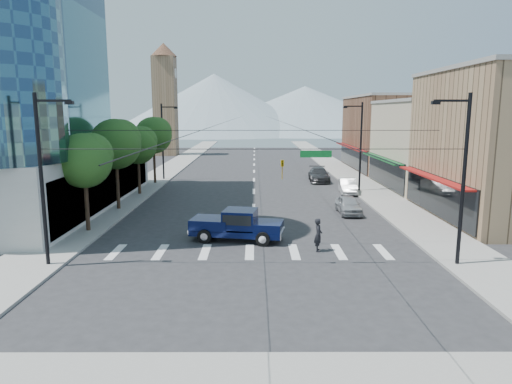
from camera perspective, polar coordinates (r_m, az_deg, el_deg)
ground at (r=25.35m, az=-0.38°, el=-8.53°), size 160.00×160.00×0.00m
sidewalk_left at (r=65.66m, az=-10.78°, el=2.84°), size 4.00×120.00×0.15m
sidewalk_right at (r=65.62m, az=10.31°, el=2.85°), size 4.00×120.00×0.15m
shop_mid at (r=52.12m, az=22.40°, el=5.33°), size 12.00×14.00×9.00m
shop_far at (r=67.13m, az=17.22°, el=6.94°), size 12.00×18.00×10.00m
clock_tower at (r=87.67m, az=-11.29°, el=11.50°), size 4.80×4.80×20.40m
mountain_left at (r=174.72m, az=-5.20°, el=10.92°), size 80.00×80.00×22.00m
mountain_right at (r=185.11m, az=6.12°, el=10.23°), size 90.00×90.00×18.00m
tree_near at (r=32.29m, az=-20.44°, el=3.92°), size 3.65×3.64×6.71m
tree_midnear at (r=38.86m, az=-16.95°, el=5.93°), size 4.09×4.09×7.52m
tree_midfar at (r=45.63m, az=-14.40°, el=5.83°), size 3.65×3.64×6.71m
tree_far at (r=52.40m, az=-12.56°, el=7.07°), size 4.09×4.09×7.52m
signal_rig at (r=23.29m, az=0.07°, el=1.57°), size 21.80×0.20×9.00m
lamp_pole_nw at (r=55.19m, az=-11.48°, el=6.56°), size 2.00×0.25×9.00m
lamp_pole_ne at (r=47.34m, az=12.82°, el=5.98°), size 2.00×0.25×9.00m
pickup_truck at (r=28.93m, az=-2.45°, el=-4.05°), size 6.15×3.09×1.99m
pedestrian at (r=26.94m, az=7.79°, el=-5.33°), size 0.54×0.76×1.96m
parked_car_near at (r=37.21m, az=11.48°, el=-1.59°), size 1.71×4.19×1.42m
parked_car_mid at (r=46.49m, az=11.39°, el=0.74°), size 1.97×4.60×1.48m
parked_car_far at (r=53.82m, az=7.87°, el=2.15°), size 2.51×5.63×1.60m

